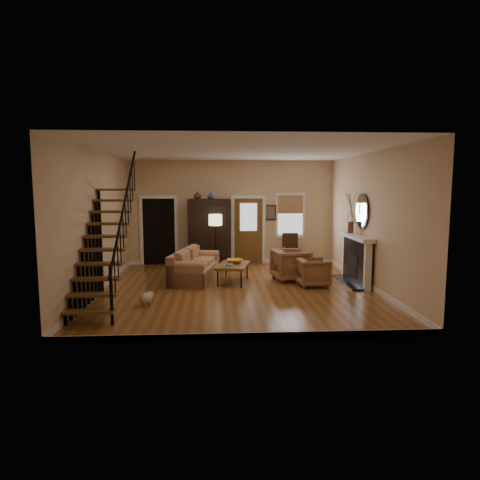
{
  "coord_description": "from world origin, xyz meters",
  "views": [
    {
      "loc": [
        -0.51,
        -10.14,
        2.45
      ],
      "look_at": [
        0.1,
        0.4,
        1.15
      ],
      "focal_mm": 32.0,
      "sensor_mm": 36.0,
      "label": 1
    }
  ],
  "objects": [
    {
      "name": "staircase",
      "position": [
        -2.78,
        -1.3,
        1.6
      ],
      "size": [
        0.94,
        2.8,
        3.2
      ],
      "primitive_type": null,
      "color": "brown",
      "rests_on": "ground"
    },
    {
      "name": "armchair_right",
      "position": [
        1.48,
        0.9,
        0.41
      ],
      "size": [
        1.04,
        1.02,
        0.83
      ],
      "primitive_type": "imported",
      "rotation": [
        0.0,
        0.0,
        1.74
      ],
      "color": "brown",
      "rests_on": "ground"
    },
    {
      "name": "armoire",
      "position": [
        -0.7,
        3.15,
        1.05
      ],
      "size": [
        1.3,
        0.6,
        2.1
      ],
      "primitive_type": null,
      "color": "black",
      "rests_on": "ground"
    },
    {
      "name": "room",
      "position": [
        -0.41,
        1.76,
        1.51
      ],
      "size": [
        7.0,
        7.33,
        3.3
      ],
      "color": "brown",
      "rests_on": "ground"
    },
    {
      "name": "coffee_table",
      "position": [
        -0.06,
        0.73,
        0.24
      ],
      "size": [
        0.98,
        1.38,
        0.48
      ],
      "primitive_type": null,
      "rotation": [
        0.0,
        0.0,
        -0.21
      ],
      "color": "brown",
      "rests_on": "ground"
    },
    {
      "name": "side_chair",
      "position": [
        1.85,
        2.95,
        0.51
      ],
      "size": [
        0.54,
        0.54,
        1.02
      ],
      "primitive_type": null,
      "color": "#341F10",
      "rests_on": "ground"
    },
    {
      "name": "books",
      "position": [
        -0.18,
        0.43,
        0.51
      ],
      "size": [
        0.23,
        0.31,
        0.06
      ],
      "primitive_type": null,
      "color": "beige",
      "rests_on": "coffee_table"
    },
    {
      "name": "vase_b",
      "position": [
        -0.65,
        3.05,
        2.21
      ],
      "size": [
        0.2,
        0.2,
        0.21
      ],
      "primitive_type": "imported",
      "color": "#334C60",
      "rests_on": "armoire"
    },
    {
      "name": "fireplace",
      "position": [
        3.13,
        0.5,
        0.74
      ],
      "size": [
        0.33,
        1.95,
        2.3
      ],
      "color": "black",
      "rests_on": "ground"
    },
    {
      "name": "vase_a",
      "position": [
        -1.05,
        3.05,
        2.22
      ],
      "size": [
        0.24,
        0.24,
        0.25
      ],
      "primitive_type": "imported",
      "color": "#4C2619",
      "rests_on": "armoire"
    },
    {
      "name": "sofa",
      "position": [
        -1.06,
        0.98,
        0.39
      ],
      "size": [
        1.31,
        2.24,
        0.78
      ],
      "primitive_type": null,
      "rotation": [
        0.0,
        0.0,
        -0.2
      ],
      "color": "#A7714C",
      "rests_on": "ground"
    },
    {
      "name": "floor_lamp",
      "position": [
        -0.51,
        2.22,
        0.84
      ],
      "size": [
        0.46,
        0.46,
        1.68
      ],
      "primitive_type": null,
      "rotation": [
        0.0,
        0.0,
        -0.22
      ],
      "color": "black",
      "rests_on": "ground"
    },
    {
      "name": "dog",
      "position": [
        -1.97,
        -1.38,
        0.14
      ],
      "size": [
        0.37,
        0.46,
        0.29
      ],
      "primitive_type": null,
      "rotation": [
        0.0,
        0.0,
        -0.42
      ],
      "color": "tan",
      "rests_on": "ground"
    },
    {
      "name": "armchair_left",
      "position": [
        1.92,
        0.22,
        0.35
      ],
      "size": [
        0.82,
        0.8,
        0.7
      ],
      "primitive_type": "imported",
      "rotation": [
        0.0,
        0.0,
        1.65
      ],
      "color": "brown",
      "rests_on": "ground"
    },
    {
      "name": "bowl",
      "position": [
        -0.01,
        0.88,
        0.53
      ],
      "size": [
        0.43,
        0.43,
        0.11
      ],
      "primitive_type": "imported",
      "color": "orange",
      "rests_on": "coffee_table"
    }
  ]
}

